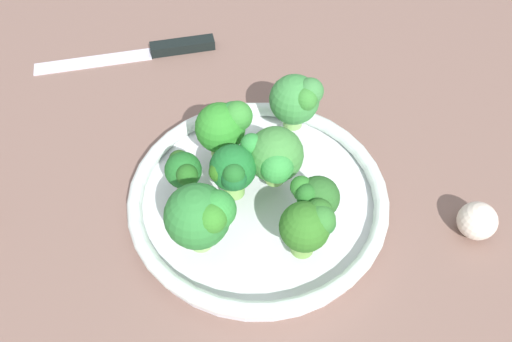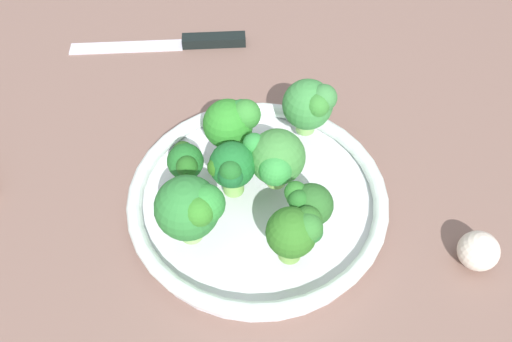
{
  "view_description": "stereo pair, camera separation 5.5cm",
  "coord_description": "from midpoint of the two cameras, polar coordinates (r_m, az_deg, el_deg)",
  "views": [
    {
      "loc": [
        -26.62,
        18.58,
        49.16
      ],
      "look_at": [
        0.37,
        -3.86,
        6.11
      ],
      "focal_mm": 36.36,
      "sensor_mm": 36.0,
      "label": 1
    },
    {
      "loc": [
        -29.82,
        14.05,
        49.16
      ],
      "look_at": [
        0.37,
        -3.86,
        6.11
      ],
      "focal_mm": 36.36,
      "sensor_mm": 36.0,
      "label": 2
    }
  ],
  "objects": [
    {
      "name": "ground_plane",
      "position": [
        0.6,
        -5.29,
        -6.65
      ],
      "size": [
        130.0,
        130.0,
        2.5
      ],
      "primitive_type": "cube",
      "color": "#7B5D52"
    },
    {
      "name": "bowl",
      "position": [
        0.59,
        -2.69,
        -2.94
      ],
      "size": [
        29.33,
        29.33,
        3.11
      ],
      "color": "silver",
      "rests_on": "ground_plane"
    },
    {
      "name": "broccoli_floret_0",
      "position": [
        0.55,
        -0.99,
        1.57
      ],
      "size": [
        6.81,
        6.11,
        7.31
      ],
      "color": "#82B155",
      "rests_on": "bowl"
    },
    {
      "name": "broccoli_floret_1",
      "position": [
        0.54,
        -5.53,
        -0.2
      ],
      "size": [
        5.51,
        5.19,
        6.76
      ],
      "color": "#87C45B",
      "rests_on": "bowl"
    },
    {
      "name": "broccoli_floret_2",
      "position": [
        0.61,
        2.01,
        7.79
      ],
      "size": [
        6.18,
        6.24,
        7.28
      ],
      "color": "#85C262",
      "rests_on": "bowl"
    },
    {
      "name": "broccoli_floret_3",
      "position": [
        0.52,
        3.46,
        -3.09
      ],
      "size": [
        4.93,
        4.62,
        6.16
      ],
      "color": "#9FCF6C",
      "rests_on": "bowl"
    },
    {
      "name": "broccoli_floret_4",
      "position": [
        0.5,
        2.73,
        -6.18
      ],
      "size": [
        5.0,
        5.67,
        6.63
      ],
      "color": "#81B951",
      "rests_on": "bowl"
    },
    {
      "name": "broccoli_floret_5",
      "position": [
        0.58,
        -6.28,
        4.79
      ],
      "size": [
        5.69,
        6.36,
        7.42
      ],
      "color": "#87B650",
      "rests_on": "bowl"
    },
    {
      "name": "broccoli_floret_6",
      "position": [
        0.57,
        -10.79,
        -0.1
      ],
      "size": [
        4.96,
        4.04,
        5.07
      ],
      "color": "#93C958",
      "rests_on": "bowl"
    },
    {
      "name": "broccoli_floret_7",
      "position": [
        0.5,
        -9.19,
        -5.13
      ],
      "size": [
        6.58,
        6.66,
        8.14
      ],
      "color": "#9DD771",
      "rests_on": "bowl"
    },
    {
      "name": "knife",
      "position": [
        0.81,
        -13.46,
        12.59
      ],
      "size": [
        14.28,
        24.76,
        1.5
      ],
      "color": "silver",
      "rests_on": "ground_plane"
    },
    {
      "name": "garlic_bulb",
      "position": [
        0.6,
        20.78,
        -5.32
      ],
      "size": [
        4.26,
        4.26,
        4.26
      ],
      "primitive_type": "sphere",
      "color": "#F0E0CD",
      "rests_on": "ground_plane"
    }
  ]
}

